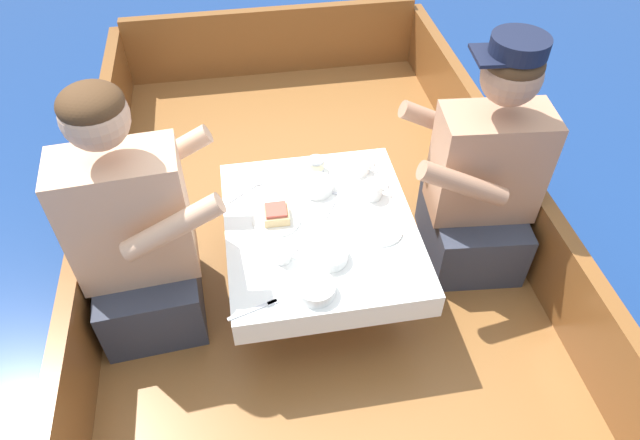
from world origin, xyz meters
The scene contains 22 objects.
ground_plane centered at (0.00, 0.00, 0.00)m, with size 60.00×60.00×0.00m, color navy.
boat_deck centered at (0.00, 0.00, 0.15)m, with size 1.82×3.33×0.30m, color brown.
gunwale_port centered at (-0.88, 0.00, 0.47)m, with size 0.06×3.33×0.34m, color brown.
gunwale_starboard centered at (0.88, 0.00, 0.47)m, with size 0.06×3.33×0.34m, color brown.
bow_coaming centered at (0.00, 1.63, 0.50)m, with size 1.70×0.06×0.40m, color brown.
cockpit_table centered at (0.00, -0.08, 0.62)m, with size 0.70×0.80×0.35m.
person_port centered at (-0.65, -0.09, 0.70)m, with size 0.54×0.47×1.00m.
person_starboard centered at (0.65, 0.00, 0.70)m, with size 0.55×0.48×0.99m.
plate_sandwich centered at (-0.16, -0.03, 0.65)m, with size 0.18×0.18×0.01m.
plate_bread centered at (0.21, -0.16, 0.65)m, with size 0.15×0.15×0.01m.
sandwich centered at (-0.16, -0.03, 0.68)m, with size 0.09×0.10×0.05m.
bowl_port_near centered at (0.02, 0.11, 0.67)m, with size 0.13×0.13×0.04m.
bowl_starboard_near centered at (0.00, -0.25, 0.67)m, with size 0.14×0.14×0.04m.
bowl_center_far centered at (-0.07, -0.39, 0.67)m, with size 0.13×0.13×0.04m.
coffee_cup_port centered at (0.22, 0.04, 0.68)m, with size 0.10×0.08×0.06m.
coffee_cup_starboard centered at (0.21, 0.19, 0.68)m, with size 0.10×0.08×0.05m.
coffee_cup_center centered at (-0.16, -0.23, 0.68)m, with size 0.09×0.06×0.05m.
tin_can centered at (0.04, 0.23, 0.68)m, with size 0.07×0.07×0.05m.
utensil_fork_starboard centered at (-0.26, -0.42, 0.65)m, with size 0.17×0.07×0.00m.
utensil_knife_port centered at (0.04, -0.03, 0.65)m, with size 0.10×0.15×0.00m.
utensil_spoon_center centered at (-0.24, 0.15, 0.65)m, with size 0.15×0.11×0.01m.
utensil_fork_port centered at (0.10, 0.07, 0.65)m, with size 0.17×0.08×0.00m.
Camera 1 is at (-0.25, -1.53, 2.14)m, focal length 32.00 mm.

